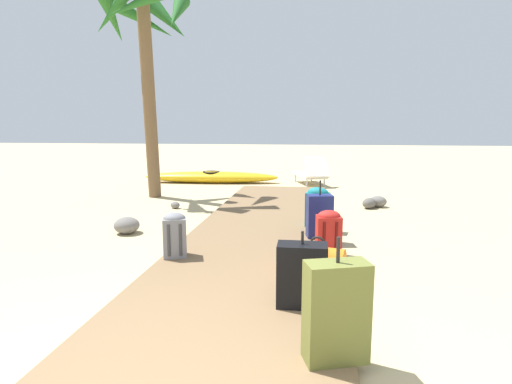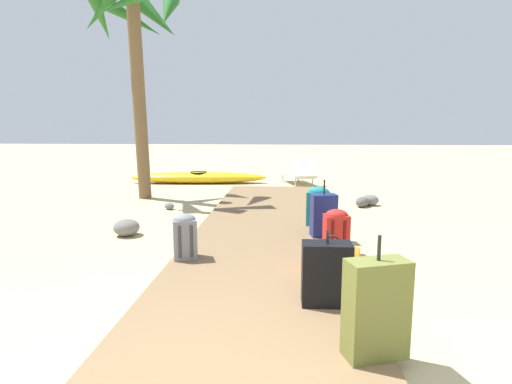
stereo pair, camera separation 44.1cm
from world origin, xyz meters
name	(u,v)px [view 2 (the right image)]	position (x,y,z in m)	size (l,w,h in m)	color
ground_plane	(263,249)	(0.00, 3.42, 0.00)	(60.00, 60.00, 0.00)	tan
boardwalk	(266,230)	(0.00, 4.27, 0.04)	(2.04, 8.54, 0.08)	brown
duffel_bag_orange	(332,259)	(0.78, 2.39, 0.23)	(0.61, 0.41, 0.40)	orange
suitcase_olive	(376,309)	(0.88, 0.79, 0.41)	(0.45, 0.32, 0.83)	olive
backpack_grey	(185,235)	(-0.86, 2.74, 0.36)	(0.32, 0.30, 0.52)	slate
suitcase_black	(326,274)	(0.64, 1.60, 0.35)	(0.42, 0.23, 0.65)	black
backpack_red	(336,228)	(0.92, 3.23, 0.34)	(0.32, 0.28, 0.50)	red
suitcase_navy	(324,215)	(0.82, 3.84, 0.37)	(0.37, 0.28, 0.79)	navy
backpack_teal	(318,205)	(0.80, 4.47, 0.40)	(0.38, 0.30, 0.60)	#197A7F
palm_tree_far_left	(134,31)	(-2.87, 6.94, 3.53)	(2.14, 2.33, 4.53)	brown
lounge_chair	(299,173)	(0.67, 9.49, 0.33)	(1.03, 1.63, 0.81)	white
kayak	(199,178)	(-2.12, 9.55, 0.16)	(3.82, 0.96, 0.32)	gold
rock_right_near	(362,202)	(1.82, 6.39, 0.10)	(0.33, 0.25, 0.20)	#5B5651
rock_left_mid	(127,227)	(-2.03, 3.95, 0.12)	(0.37, 0.38, 0.25)	slate
rock_left_near	(169,206)	(-1.93, 5.87, 0.07)	(0.21, 0.15, 0.13)	slate
rock_right_mid	(370,200)	(2.01, 6.56, 0.11)	(0.34, 0.29, 0.22)	slate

